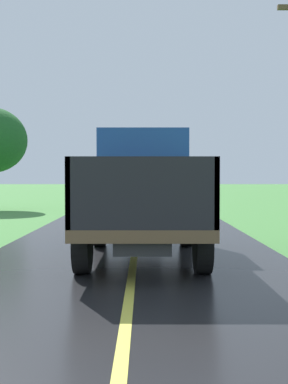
% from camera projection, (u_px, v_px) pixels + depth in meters
% --- Properties ---
extents(banana_truck_near, '(2.38, 5.82, 2.80)m').
position_uv_depth(banana_truck_near, '(143.00, 190.00, 11.16)').
color(banana_truck_near, '#2D2D30').
rests_on(banana_truck_near, road_surface).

